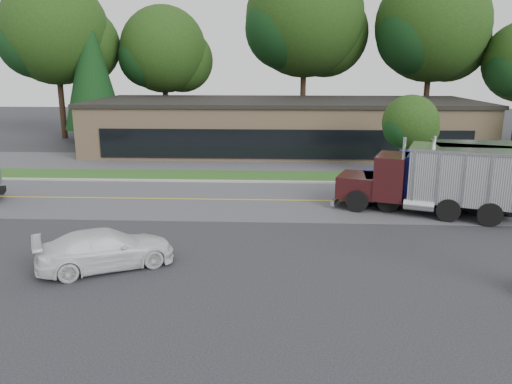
{
  "coord_description": "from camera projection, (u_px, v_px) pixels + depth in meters",
  "views": [
    {
      "loc": [
        1.66,
        -17.27,
        7.17
      ],
      "look_at": [
        0.68,
        3.74,
        1.8
      ],
      "focal_mm": 35.0,
      "sensor_mm": 36.0,
      "label": 1
    }
  ],
  "objects": [
    {
      "name": "far_parking",
      "position": [
        257.0,
        162.0,
        37.92
      ],
      "size": [
        60.0,
        7.0,
        0.02
      ],
      "primitive_type": "cube",
      "color": "#5E5E64",
      "rests_on": "ground"
    },
    {
      "name": "grass_verge",
      "position": [
        254.0,
        176.0,
        33.08
      ],
      "size": [
        60.0,
        3.4,
        0.03
      ],
      "primitive_type": "cube",
      "color": "#22511B",
      "rests_on": "ground"
    },
    {
      "name": "tree_far_b",
      "position": [
        165.0,
        54.0,
        49.98
      ],
      "size": [
        9.08,
        8.55,
        12.96
      ],
      "color": "#382619",
      "rests_on": "ground"
    },
    {
      "name": "center_line",
      "position": [
        248.0,
        200.0,
        27.27
      ],
      "size": [
        60.0,
        0.12,
        0.01
      ],
      "primitive_type": "cube",
      "color": "gold",
      "rests_on": "ground"
    },
    {
      "name": "ground",
      "position": [
        233.0,
        263.0,
        18.56
      ],
      "size": [
        140.0,
        140.0,
        0.0
      ],
      "primitive_type": "plane",
      "color": "#3A3A40",
      "rests_on": "ground"
    },
    {
      "name": "road",
      "position": [
        248.0,
        200.0,
        27.27
      ],
      "size": [
        60.0,
        8.0,
        0.02
      ],
      "primitive_type": "cube",
      "color": "#5E5E64",
      "rests_on": "ground"
    },
    {
      "name": "dump_truck_blue",
      "position": [
        459.0,
        174.0,
        25.22
      ],
      "size": [
        8.58,
        3.35,
        3.36
      ],
      "rotation": [
        0.0,
        0.0,
        3.05
      ],
      "color": "black",
      "rests_on": "ground"
    },
    {
      "name": "dump_truck_maroon",
      "position": [
        437.0,
        178.0,
        24.33
      ],
      "size": [
        8.83,
        5.16,
        3.36
      ],
      "rotation": [
        0.0,
        0.0,
        2.8
      ],
      "color": "black",
      "rests_on": "ground"
    },
    {
      "name": "strip_mall",
      "position": [
        283.0,
        127.0,
        43.14
      ],
      "size": [
        32.0,
        12.0,
        4.0
      ],
      "primitive_type": "cube",
      "color": "tan",
      "rests_on": "ground"
    },
    {
      "name": "tree_far_d",
      "position": [
        433.0,
        31.0,
        47.35
      ],
      "size": [
        11.36,
        10.69,
        16.2
      ],
      "color": "#382619",
      "rests_on": "ground"
    },
    {
      "name": "rally_car",
      "position": [
        106.0,
        249.0,
        18.05
      ],
      "size": [
        5.22,
        3.98,
        1.41
      ],
      "primitive_type": "imported",
      "rotation": [
        0.0,
        0.0,
        2.05
      ],
      "color": "silver",
      "rests_on": "ground"
    },
    {
      "name": "tree_far_a",
      "position": [
        58.0,
        36.0,
        48.12
      ],
      "size": [
        10.81,
        10.17,
        15.42
      ],
      "color": "#382619",
      "rests_on": "ground"
    },
    {
      "name": "tree_verge",
      "position": [
        411.0,
        126.0,
        31.82
      ],
      "size": [
        3.77,
        3.55,
        5.38
      ],
      "color": "#382619",
      "rests_on": "ground"
    },
    {
      "name": "evergreen_left",
      "position": [
        91.0,
        68.0,
        46.61
      ],
      "size": [
        5.53,
        5.53,
        12.58
      ],
      "color": "#382619",
      "rests_on": "ground"
    },
    {
      "name": "curb",
      "position": [
        252.0,
        182.0,
        31.34
      ],
      "size": [
        60.0,
        0.3,
        0.12
      ],
      "primitive_type": "cube",
      "color": "#9E9E99",
      "rests_on": "ground"
    },
    {
      "name": "tree_far_c",
      "position": [
        306.0,
        23.0,
        48.67
      ],
      "size": [
        12.21,
        11.49,
        17.41
      ],
      "color": "#382619",
      "rests_on": "ground"
    }
  ]
}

